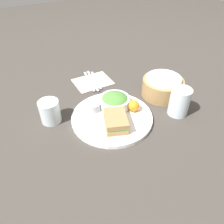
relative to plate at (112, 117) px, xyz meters
name	(u,v)px	position (x,y,z in m)	size (l,w,h in m)	color
ground_plane	(112,119)	(0.00, 0.00, -0.01)	(4.00, 4.00, 0.00)	#3D3833
plate	(112,117)	(0.00, 0.00, 0.00)	(0.33, 0.33, 0.02)	white
sandwich	(116,121)	(0.06, -0.02, 0.03)	(0.14, 0.12, 0.05)	#A37A4C
salad_bowl	(115,101)	(-0.05, 0.04, 0.04)	(0.13, 0.13, 0.06)	white
dressing_cup	(94,107)	(-0.07, -0.05, 0.02)	(0.06, 0.06, 0.03)	#99999E
orange_wedge	(134,106)	(0.01, 0.09, 0.03)	(0.05, 0.05, 0.05)	orange
drink_glass	(179,102)	(0.10, 0.26, 0.05)	(0.08, 0.08, 0.12)	silver
bread_basket	(162,87)	(-0.04, 0.29, 0.04)	(0.19, 0.19, 0.09)	#997547
napkin	(93,81)	(-0.30, 0.05, -0.01)	(0.14, 0.18, 0.00)	beige
fork	(89,81)	(-0.30, 0.03, 0.00)	(0.19, 0.01, 0.01)	#B2B2B7
knife	(93,81)	(-0.30, 0.05, 0.00)	(0.20, 0.01, 0.01)	#B2B2B7
spoon	(96,80)	(-0.29, 0.07, 0.00)	(0.17, 0.01, 0.01)	#B2B2B7
water_glass	(50,111)	(-0.11, -0.22, 0.04)	(0.08, 0.08, 0.09)	silver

